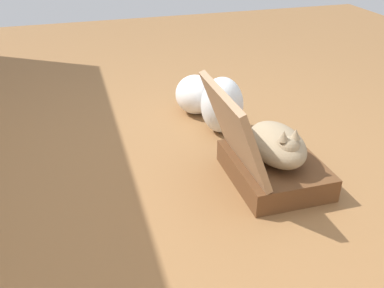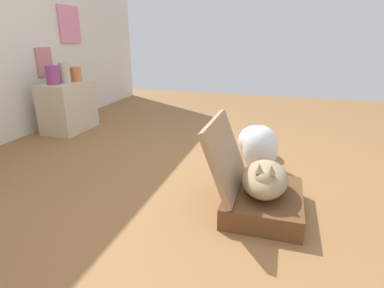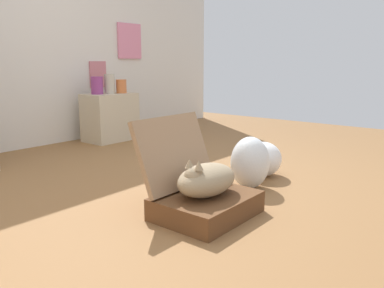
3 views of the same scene
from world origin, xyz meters
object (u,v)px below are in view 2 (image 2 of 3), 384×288
(cat, at_px, (265,179))
(plastic_bag_clear, at_px, (254,141))
(plastic_bag_white, at_px, (260,149))
(vase_short, at_px, (76,74))
(side_table, at_px, (68,107))
(vase_tall, at_px, (52,75))
(suitcase_base, at_px, (263,202))
(vase_round, at_px, (65,73))

(cat, xyz_separation_m, plastic_bag_clear, (1.00, 0.16, -0.09))
(plastic_bag_white, bearing_deg, cat, -172.80)
(plastic_bag_clear, bearing_deg, cat, -170.69)
(cat, xyz_separation_m, vase_short, (1.35, 2.31, 0.41))
(side_table, height_order, vase_tall, vase_tall)
(suitcase_base, height_order, cat, cat)
(plastic_bag_white, distance_m, vase_round, 2.38)
(plastic_bag_clear, bearing_deg, plastic_bag_white, -166.76)
(side_table, bearing_deg, suitcase_base, -116.78)
(suitcase_base, relative_size, cat, 1.14)
(suitcase_base, bearing_deg, vase_short, 59.86)
(side_table, distance_m, vase_short, 0.40)
(plastic_bag_white, height_order, vase_short, vase_short)
(vase_short, xyz_separation_m, vase_round, (-0.15, 0.03, 0.03))
(cat, distance_m, plastic_bag_white, 0.66)
(side_table, bearing_deg, vase_tall, 169.27)
(suitcase_base, xyz_separation_m, side_table, (1.19, 2.36, 0.22))
(suitcase_base, bearing_deg, vase_round, 63.06)
(plastic_bag_clear, xyz_separation_m, vase_tall, (0.05, 2.22, 0.52))
(suitcase_base, height_order, plastic_bag_clear, plastic_bag_clear)
(side_table, height_order, vase_round, vase_round)
(cat, xyz_separation_m, vase_round, (1.20, 2.34, 0.45))
(suitcase_base, height_order, side_table, side_table)
(plastic_bag_clear, distance_m, vase_short, 2.23)
(plastic_bag_clear, xyz_separation_m, vase_round, (0.20, 2.18, 0.54))
(plastic_bag_white, bearing_deg, vase_round, 76.45)
(side_table, xyz_separation_m, vase_round, (0.00, -0.02, 0.40))
(cat, height_order, vase_short, vase_short)
(plastic_bag_clear, relative_size, vase_short, 2.00)
(plastic_bag_clear, bearing_deg, vase_round, 84.76)
(cat, height_order, plastic_bag_white, plastic_bag_white)
(suitcase_base, relative_size, plastic_bag_clear, 1.82)
(side_table, bearing_deg, cat, -116.96)
(plastic_bag_clear, bearing_deg, vase_tall, 88.71)
(side_table, distance_m, vase_tall, 0.41)
(plastic_bag_white, height_order, vase_tall, vase_tall)
(suitcase_base, distance_m, vase_tall, 2.67)
(cat, distance_m, vase_short, 2.71)
(suitcase_base, relative_size, side_table, 0.99)
(vase_round, bearing_deg, cat, -117.12)
(vase_short, bearing_deg, plastic_bag_clear, -99.26)
(plastic_bag_clear, bearing_deg, suitcase_base, -170.59)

